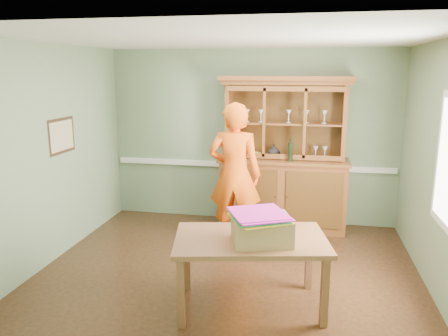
% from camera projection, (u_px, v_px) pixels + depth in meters
% --- Properties ---
extents(floor, '(4.50, 4.50, 0.00)m').
position_uv_depth(floor, '(228.00, 272.00, 5.24)').
color(floor, '#4D2A19').
rests_on(floor, ground).
extents(ceiling, '(4.50, 4.50, 0.00)m').
position_uv_depth(ceiling, '(229.00, 39.00, 4.65)').
color(ceiling, white).
rests_on(ceiling, wall_back).
extents(wall_back, '(4.50, 0.00, 4.50)m').
position_uv_depth(wall_back, '(251.00, 137.00, 6.86)').
color(wall_back, gray).
rests_on(wall_back, floor).
extents(wall_left, '(0.00, 4.00, 4.00)m').
position_uv_depth(wall_left, '(49.00, 155.00, 5.36)').
color(wall_left, gray).
rests_on(wall_left, floor).
extents(wall_right, '(0.00, 4.00, 4.00)m').
position_uv_depth(wall_right, '(441.00, 171.00, 4.52)').
color(wall_right, gray).
rests_on(wall_right, floor).
extents(wall_front, '(4.50, 0.00, 4.50)m').
position_uv_depth(wall_front, '(176.00, 221.00, 3.03)').
color(wall_front, gray).
rests_on(wall_front, floor).
extents(chair_rail, '(4.41, 0.05, 0.08)m').
position_uv_depth(chair_rail, '(251.00, 165.00, 6.93)').
color(chair_rail, white).
rests_on(chair_rail, wall_back).
extents(framed_map, '(0.03, 0.60, 0.46)m').
position_uv_depth(framed_map, '(62.00, 136.00, 5.60)').
color(framed_map, '#362415').
rests_on(framed_map, wall_left).
extents(china_hutch, '(1.95, 0.64, 2.29)m').
position_uv_depth(china_hutch, '(283.00, 176.00, 6.63)').
color(china_hutch, brown).
rests_on(china_hutch, floor).
extents(dining_table, '(1.65, 1.18, 0.75)m').
position_uv_depth(dining_table, '(251.00, 246.00, 4.35)').
color(dining_table, brown).
rests_on(dining_table, floor).
extents(cardboard_box, '(0.65, 0.57, 0.25)m').
position_uv_depth(cardboard_box, '(262.00, 230.00, 4.18)').
color(cardboard_box, '#A38054').
rests_on(cardboard_box, dining_table).
extents(kite_stack, '(0.67, 0.67, 0.05)m').
position_uv_depth(kite_stack, '(260.00, 216.00, 4.12)').
color(kite_stack, yellow).
rests_on(kite_stack, cardboard_box).
extents(person, '(0.72, 0.48, 1.97)m').
position_uv_depth(person, '(235.00, 175.00, 5.93)').
color(person, '#FF5D10').
rests_on(person, floor).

